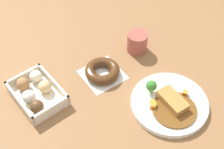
{
  "coord_description": "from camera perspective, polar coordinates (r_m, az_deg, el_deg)",
  "views": [
    {
      "loc": [
        0.46,
        -0.35,
        0.81
      ],
      "look_at": [
        -0.07,
        0.09,
        0.03
      ],
      "focal_mm": 49.75,
      "sensor_mm": 36.0,
      "label": 1
    }
  ],
  "objects": [
    {
      "name": "ground_plane",
      "position": [
        1.0,
        -1.42,
        -5.86
      ],
      "size": [
        1.6,
        1.6,
        0.0
      ],
      "primitive_type": "plane",
      "color": "brown"
    },
    {
      "name": "curry_plate",
      "position": [
        1.0,
        10.46,
        -5.13
      ],
      "size": [
        0.25,
        0.25,
        0.07
      ],
      "color": "white",
      "rests_on": "ground_plane"
    },
    {
      "name": "donut_box",
      "position": [
        1.03,
        -13.82,
        -3.21
      ],
      "size": [
        0.18,
        0.13,
        0.05
      ],
      "color": "beige",
      "rests_on": "ground_plane"
    },
    {
      "name": "chocolate_ring_donut",
      "position": [
        1.07,
        -1.78,
        0.61
      ],
      "size": [
        0.14,
        0.14,
        0.04
      ],
      "color": "white",
      "rests_on": "ground_plane"
    },
    {
      "name": "coffee_mug",
      "position": [
        1.15,
        4.65,
        5.94
      ],
      "size": [
        0.07,
        0.07,
        0.08
      ],
      "primitive_type": "cylinder",
      "color": "#9E4C42",
      "rests_on": "ground_plane"
    }
  ]
}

